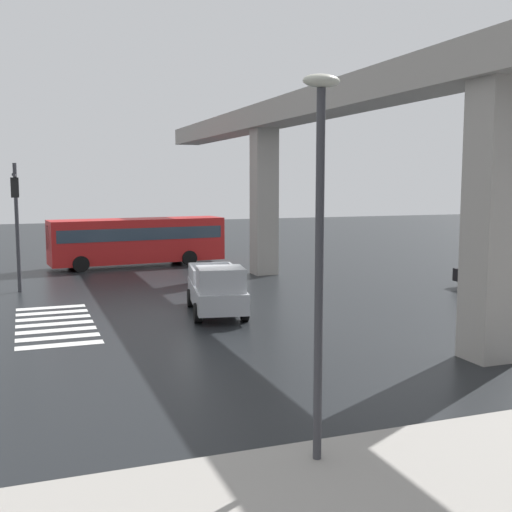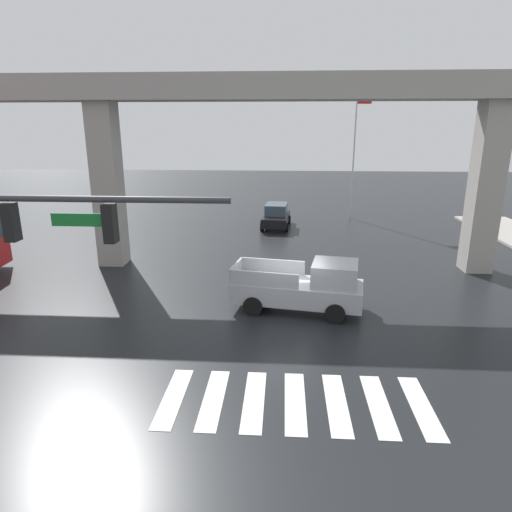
% 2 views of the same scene
% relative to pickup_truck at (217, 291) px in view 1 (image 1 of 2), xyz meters
% --- Properties ---
extents(ground_plane, '(120.00, 120.00, 0.00)m').
position_rel_pickup_truck_xyz_m(ground_plane, '(-0.49, -0.31, -0.99)').
color(ground_plane, black).
extents(crosswalk_stripes, '(7.15, 2.80, 0.01)m').
position_rel_pickup_truck_xyz_m(crosswalk_stripes, '(-0.49, -6.22, -0.98)').
color(crosswalk_stripes, silver).
rests_on(crosswalk_stripes, ground).
extents(elevated_overpass, '(54.58, 1.97, 9.49)m').
position_rel_pickup_truck_xyz_m(elevated_overpass, '(-0.49, 5.80, 7.06)').
color(elevated_overpass, '#9E9991').
rests_on(elevated_overpass, ground).
extents(pickup_truck, '(5.35, 2.73, 2.08)m').
position_rel_pickup_truck_xyz_m(pickup_truck, '(0.00, 0.00, 0.00)').
color(pickup_truck, '#A8AAAF').
rests_on(pickup_truck, ground).
extents(city_bus, '(3.54, 10.99, 2.99)m').
position_rel_pickup_truck_xyz_m(city_bus, '(-15.92, -0.45, 0.73)').
color(city_bus, red).
rests_on(city_bus, ground).
extents(sedan_black, '(2.20, 4.42, 1.72)m').
position_rel_pickup_truck_xyz_m(sedan_black, '(-1.41, 15.32, -0.14)').
color(sedan_black, black).
rests_on(sedan_black, ground).
extents(traffic_signal_mast, '(6.49, 0.32, 6.20)m').
position_rel_pickup_truck_xyz_m(traffic_signal_mast, '(-6.68, -7.46, 3.39)').
color(traffic_signal_mast, '#38383D').
rests_on(traffic_signal_mast, ground).
extents(street_lamp_near_corner, '(0.44, 0.70, 7.24)m').
position_rel_pickup_truck_xyz_m(street_lamp_near_corner, '(13.76, -2.16, 3.57)').
color(street_lamp_near_corner, '#38383D').
rests_on(street_lamp_near_corner, ground).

